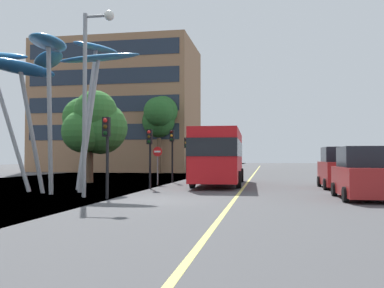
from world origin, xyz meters
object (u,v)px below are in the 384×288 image
at_px(leaf_sculpture, 48,65).
at_px(traffic_light_kerb_far, 150,146).
at_px(no_entry_sign, 158,159).
at_px(traffic_light_kerb_near, 107,140).
at_px(traffic_light_island_mid, 172,144).
at_px(red_bus, 219,154).
at_px(car_parked_mid, 340,169).
at_px(car_parked_near, 362,175).
at_px(traffic_light_opposite, 186,149).
at_px(street_lamp, 91,80).

xyz_separation_m(leaf_sculpture, traffic_light_kerb_far, (4.49, 2.83, -3.98)).
distance_m(traffic_light_kerb_far, no_entry_sign, 3.57).
distance_m(leaf_sculpture, traffic_light_kerb_far, 6.63).
relative_size(traffic_light_kerb_near, traffic_light_island_mid, 0.93).
distance_m(red_bus, traffic_light_kerb_near, 10.48).
bearing_deg(traffic_light_island_mid, car_parked_mid, -19.54).
bearing_deg(traffic_light_kerb_near, car_parked_near, 9.74).
bearing_deg(traffic_light_opposite, car_parked_mid, -38.21).
relative_size(traffic_light_kerb_near, street_lamp, 0.42).
xyz_separation_m(car_parked_near, car_parked_mid, (0.14, 6.30, 0.07)).
bearing_deg(car_parked_mid, traffic_light_opposite, 141.79).
bearing_deg(car_parked_mid, car_parked_near, -91.27).
xyz_separation_m(car_parked_near, no_entry_sign, (-10.57, 7.48, 0.59)).
height_order(leaf_sculpture, traffic_light_kerb_near, leaf_sculpture).
bearing_deg(car_parked_mid, traffic_light_island_mid, 160.46).
height_order(traffic_light_kerb_near, no_entry_sign, traffic_light_kerb_near).
relative_size(traffic_light_kerb_far, car_parked_near, 0.74).
distance_m(red_bus, no_entry_sign, 3.87).
bearing_deg(car_parked_mid, street_lamp, -147.04).
height_order(red_bus, traffic_light_kerb_far, red_bus).
height_order(car_parked_mid, street_lamp, street_lamp).
xyz_separation_m(traffic_light_kerb_far, car_parked_mid, (10.26, 2.27, -1.29)).
xyz_separation_m(traffic_light_kerb_near, traffic_light_kerb_far, (0.20, 5.80, -0.09)).
bearing_deg(car_parked_near, red_bus, 129.95).
xyz_separation_m(leaf_sculpture, no_entry_sign, (4.04, 6.28, -4.73)).
height_order(traffic_light_kerb_near, car_parked_near, traffic_light_kerb_near).
relative_size(traffic_light_kerb_far, car_parked_mid, 0.75).
bearing_deg(traffic_light_kerb_near, traffic_light_kerb_far, 88.05).
relative_size(traffic_light_kerb_far, traffic_light_island_mid, 0.90).
relative_size(red_bus, traffic_light_kerb_near, 3.05).
xyz_separation_m(leaf_sculpture, traffic_light_kerb_near, (4.29, -2.97, -3.88)).
relative_size(leaf_sculpture, traffic_light_kerb_far, 3.05).
height_order(car_parked_near, car_parked_mid, car_parked_mid).
bearing_deg(traffic_light_opposite, leaf_sculpture, -109.24).
distance_m(car_parked_near, street_lamp, 12.06).
xyz_separation_m(traffic_light_kerb_far, traffic_light_opposite, (0.08, 10.27, 0.02)).
bearing_deg(leaf_sculpture, traffic_light_kerb_near, -34.69).
distance_m(street_lamp, no_entry_sign, 9.30).
bearing_deg(traffic_light_opposite, traffic_light_kerb_far, -90.47).
relative_size(traffic_light_island_mid, no_entry_sign, 1.51).
height_order(red_bus, street_lamp, street_lamp).
height_order(traffic_light_kerb_far, car_parked_near, traffic_light_kerb_far).
xyz_separation_m(car_parked_mid, no_entry_sign, (-10.71, 1.19, 0.53)).
bearing_deg(traffic_light_kerb_far, traffic_light_opposite, 89.53).
height_order(leaf_sculpture, no_entry_sign, leaf_sculpture).
height_order(leaf_sculpture, car_parked_near, leaf_sculpture).
distance_m(leaf_sculpture, street_lamp, 4.23).
distance_m(traffic_light_island_mid, car_parked_mid, 11.08).
bearing_deg(street_lamp, leaf_sculpture, 144.97).
height_order(leaf_sculpture, traffic_light_opposite, leaf_sculpture).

